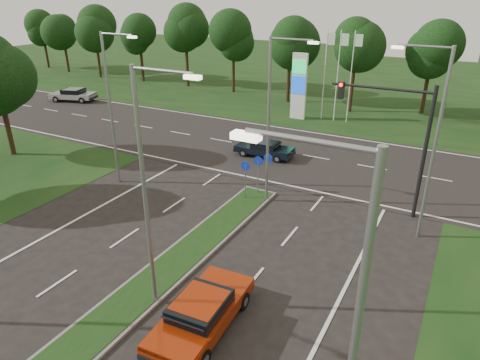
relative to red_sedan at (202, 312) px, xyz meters
The scene contains 17 objects.
verge_far 49.39m from the red_sedan, 93.64° to the left, with size 160.00×50.00×0.02m, color black.
cross_road 18.56m from the red_sedan, 99.72° to the left, with size 160.00×12.00×0.02m, color black.
median_kerb 3.63m from the red_sedan, 151.27° to the right, with size 2.00×26.00×0.12m, color slate.
streetlight_median_near 4.87m from the red_sedan, behind, with size 2.53×0.22×9.00m.
streetlight_median_far 11.38m from the red_sedan, 101.71° to the left, with size 2.53×0.22×9.00m.
streetlight_left_far 14.78m from the red_sedan, 144.08° to the left, with size 2.53×0.22×9.00m.
streetlight_right_far 12.53m from the red_sedan, 61.14° to the left, with size 2.53×0.22×9.00m.
streetlight_right_near 8.07m from the red_sedan, 33.26° to the right, with size 2.53×0.22×9.00m.
traffic_signal 13.52m from the red_sedan, 71.72° to the left, with size 5.10×0.42×7.00m.
median_signs 11.18m from the red_sedan, 106.34° to the left, with size 1.16×1.76×2.38m.
gas_pylon 28.30m from the red_sedan, 104.21° to the left, with size 5.80×1.26×8.00m.
tree_left_far 23.22m from the red_sedan, 158.66° to the left, with size 5.20×5.20×8.86m.
treeline_far 34.89m from the red_sedan, 95.06° to the left, with size 6.00×6.00×9.90m.
red_sedan is the anchor object (origin of this frame).
navy_sedan 17.57m from the red_sedan, 108.24° to the left, with size 4.18×1.81×1.14m.
far_car_a 38.23m from the red_sedan, 144.54° to the left, with size 5.12×3.42×1.36m.
far_car_b 44.59m from the red_sedan, 153.82° to the left, with size 4.20×2.31×1.15m.
Camera 1 is at (9.96, -4.03, 11.01)m, focal length 32.00 mm.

